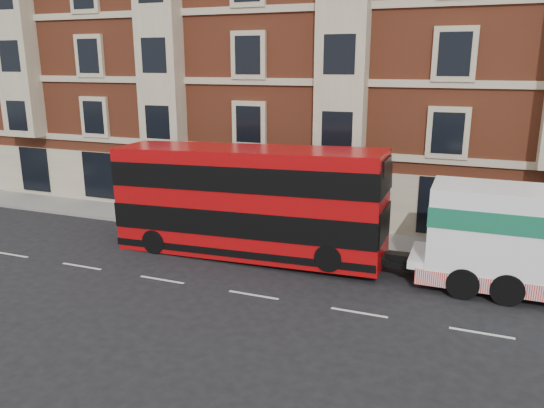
{
  "coord_description": "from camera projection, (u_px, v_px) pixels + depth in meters",
  "views": [
    {
      "loc": [
        7.26,
        -16.82,
        8.45
      ],
      "look_at": [
        -0.81,
        4.0,
        2.47
      ],
      "focal_mm": 35.0,
      "sensor_mm": 36.0,
      "label": 1
    }
  ],
  "objects": [
    {
      "name": "sidewalk",
      "position": [
        312.0,
        235.0,
        26.61
      ],
      "size": [
        90.0,
        3.0,
        0.15
      ],
      "primitive_type": "cube",
      "color": "slate",
      "rests_on": "ground"
    },
    {
      "name": "lamp_post_west",
      "position": [
        192.0,
        180.0,
        26.86
      ],
      "size": [
        0.35,
        0.15,
        4.35
      ],
      "color": "black",
      "rests_on": "sidewalk"
    },
    {
      "name": "victorian_terrace",
      "position": [
        362.0,
        33.0,
        30.6
      ],
      "size": [
        45.0,
        12.0,
        20.4
      ],
      "color": "brown",
      "rests_on": "ground"
    },
    {
      "name": "ground",
      "position": [
        254.0,
        295.0,
        19.87
      ],
      "size": [
        120.0,
        120.0,
        0.0
      ],
      "primitive_type": "plane",
      "color": "black",
      "rests_on": "ground"
    },
    {
      "name": "double_decker_bus",
      "position": [
        247.0,
        200.0,
        23.29
      ],
      "size": [
        12.09,
        2.78,
        4.89
      ],
      "color": "#AE090C",
      "rests_on": "ground"
    },
    {
      "name": "pedestrian",
      "position": [
        158.0,
        203.0,
        29.0
      ],
      "size": [
        0.71,
        0.59,
        1.66
      ],
      "primitive_type": "imported",
      "rotation": [
        0.0,
        0.0,
        -0.37
      ],
      "color": "#1B2236",
      "rests_on": "sidewalk"
    }
  ]
}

